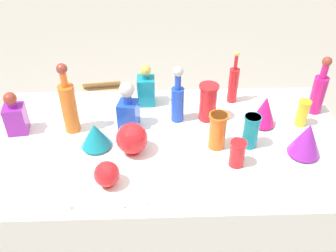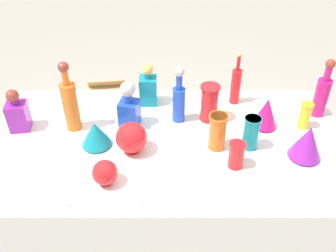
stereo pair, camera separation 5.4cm
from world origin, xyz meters
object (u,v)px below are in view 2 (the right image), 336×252
at_px(slender_vase_3, 209,102).
at_px(tall_bottle_1, 322,93).
at_px(tall_bottle_2, 236,85).
at_px(round_bowl_1, 105,173).
at_px(square_decanter_1, 18,113).
at_px(slender_vase_4, 251,132).
at_px(slender_vase_0, 305,115).
at_px(round_bowl_0, 131,138).
at_px(slender_vase_2, 236,154).
at_px(fluted_vase_0, 307,142).
at_px(cardboard_box_behind_left, 108,109).
at_px(fluted_vase_1, 95,134).
at_px(fluted_vase_2, 266,113).
at_px(square_decanter_0, 148,87).
at_px(slender_vase_1, 217,131).
at_px(tall_bottle_0, 70,103).
at_px(tall_bottle_3, 179,99).
at_px(square_decanter_2, 129,107).

bearing_deg(slender_vase_3, tall_bottle_1, 4.63).
bearing_deg(tall_bottle_2, slender_vase_3, -133.94).
height_order(slender_vase_3, round_bowl_1, slender_vase_3).
distance_m(square_decanter_1, slender_vase_4, 1.29).
bearing_deg(slender_vase_0, slender_vase_4, -152.07).
distance_m(square_decanter_1, round_bowl_0, 0.68).
relative_size(slender_vase_2, round_bowl_0, 0.83).
bearing_deg(fluted_vase_0, cardboard_box_behind_left, 133.95).
bearing_deg(fluted_vase_1, fluted_vase_2, 10.05).
relative_size(tall_bottle_2, slender_vase_2, 2.36).
bearing_deg(round_bowl_1, tall_bottle_1, 25.80).
relative_size(square_decanter_0, round_bowl_1, 2.05).
bearing_deg(square_decanter_0, square_decanter_1, -159.79).
distance_m(slender_vase_1, slender_vase_2, 0.17).
height_order(slender_vase_0, slender_vase_1, slender_vase_1).
bearing_deg(slender_vase_4, tall_bottle_1, 33.72).
distance_m(tall_bottle_0, tall_bottle_1, 1.45).
distance_m(fluted_vase_2, cardboard_box_behind_left, 1.66).
relative_size(square_decanter_0, fluted_vase_1, 1.64).
bearing_deg(tall_bottle_1, round_bowl_0, -162.60).
bearing_deg(tall_bottle_2, tall_bottle_1, -15.23).
bearing_deg(fluted_vase_2, slender_vase_0, -1.04).
relative_size(square_decanter_1, slender_vase_2, 1.76).
height_order(tall_bottle_1, square_decanter_1, tall_bottle_1).
height_order(tall_bottle_3, fluted_vase_0, tall_bottle_3).
distance_m(tall_bottle_1, slender_vase_0, 0.19).
relative_size(tall_bottle_1, slender_vase_3, 1.61).
distance_m(slender_vase_0, slender_vase_1, 0.55).
height_order(tall_bottle_1, square_decanter_2, tall_bottle_1).
relative_size(tall_bottle_0, fluted_vase_0, 2.18).
relative_size(tall_bottle_2, square_decanter_2, 1.21).
height_order(tall_bottle_3, cardboard_box_behind_left, tall_bottle_3).
height_order(square_decanter_0, square_decanter_1, square_decanter_0).
height_order(tall_bottle_0, tall_bottle_1, tall_bottle_0).
relative_size(slender_vase_4, round_bowl_0, 1.10).
relative_size(slender_vase_2, fluted_vase_1, 0.88).
bearing_deg(round_bowl_0, tall_bottle_1, 17.40).
distance_m(tall_bottle_3, fluted_vase_1, 0.51).
height_order(tall_bottle_3, square_decanter_2, tall_bottle_3).
xyz_separation_m(tall_bottle_0, round_bowl_1, (0.24, -0.44, -0.10)).
xyz_separation_m(fluted_vase_2, round_bowl_1, (-0.86, -0.46, -0.03)).
xyz_separation_m(fluted_vase_1, cardboard_box_behind_left, (-0.15, 1.20, -0.66)).
distance_m(square_decanter_0, slender_vase_0, 0.94).
bearing_deg(square_decanter_2, slender_vase_1, -23.23).
height_order(tall_bottle_3, fluted_vase_2, tall_bottle_3).
bearing_deg(tall_bottle_1, slender_vase_1, -154.06).
bearing_deg(slender_vase_0, tall_bottle_2, 143.99).
relative_size(slender_vase_1, fluted_vase_1, 1.27).
relative_size(tall_bottle_2, slender_vase_4, 1.79).
relative_size(slender_vase_1, slender_vase_2, 1.44).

